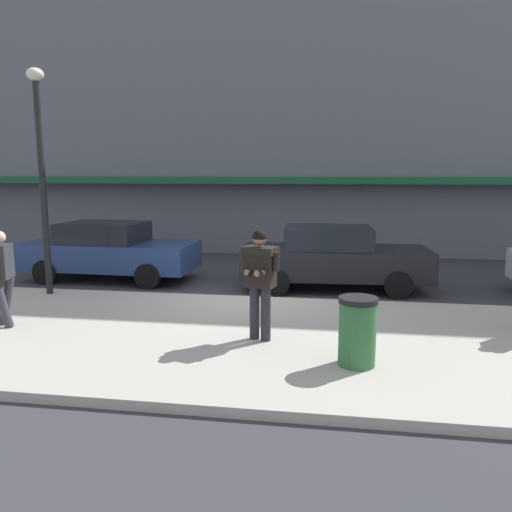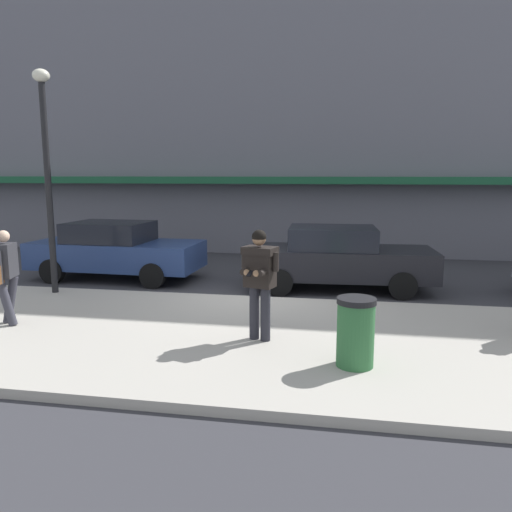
% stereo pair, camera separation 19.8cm
% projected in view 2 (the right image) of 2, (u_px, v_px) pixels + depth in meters
% --- Properties ---
extents(ground_plane, '(80.00, 80.00, 0.00)m').
position_uv_depth(ground_plane, '(256.00, 300.00, 11.24)').
color(ground_plane, '#333338').
extents(sidewalk, '(32.00, 5.30, 0.14)m').
position_uv_depth(sidewalk, '(284.00, 341.00, 8.29)').
color(sidewalk, '#A8A399').
rests_on(sidewalk, ground).
extents(curb_paint_line, '(28.00, 0.12, 0.01)m').
position_uv_depth(curb_paint_line, '(300.00, 301.00, 11.11)').
color(curb_paint_line, silver).
rests_on(curb_paint_line, ground).
extents(storefront_facade, '(28.00, 4.70, 14.14)m').
position_uv_depth(storefront_facade, '(324.00, 56.00, 18.17)').
color(storefront_facade, slate).
rests_on(storefront_facade, ground).
extents(parked_sedan_near, '(4.56, 2.04, 1.54)m').
position_uv_depth(parked_sedan_near, '(115.00, 250.00, 13.39)').
color(parked_sedan_near, navy).
rests_on(parked_sedan_near, ground).
extents(parked_sedan_mid, '(4.58, 2.10, 1.54)m').
position_uv_depth(parked_sedan_mid, '(338.00, 258.00, 12.17)').
color(parked_sedan_mid, black).
rests_on(parked_sedan_mid, ground).
extents(man_texting_on_phone, '(0.63, 0.64, 1.81)m').
position_uv_depth(man_texting_on_phone, '(260.00, 273.00, 7.94)').
color(man_texting_on_phone, '#23232B').
rests_on(man_texting_on_phone, sidewalk).
extents(pedestrian_with_bag, '(0.40, 0.72, 1.70)m').
position_uv_depth(pedestrian_with_bag, '(6.00, 272.00, 8.80)').
color(pedestrian_with_bag, '#33333D').
rests_on(pedestrian_with_bag, sidewalk).
extents(street_lamp_post, '(0.36, 0.36, 4.88)m').
position_uv_depth(street_lamp_post, '(47.00, 159.00, 10.89)').
color(street_lamp_post, black).
rests_on(street_lamp_post, sidewalk).
extents(trash_bin, '(0.55, 0.55, 0.98)m').
position_uv_depth(trash_bin, '(356.00, 332.00, 6.94)').
color(trash_bin, '#2D6638').
rests_on(trash_bin, sidewalk).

